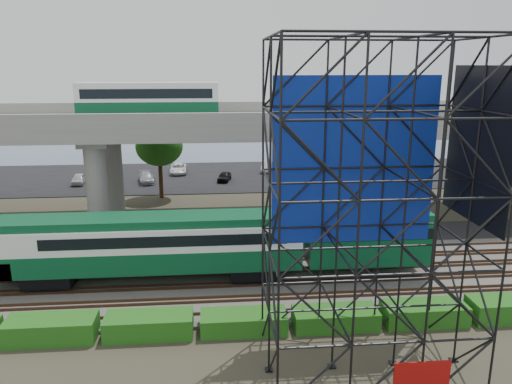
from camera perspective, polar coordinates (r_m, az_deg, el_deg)
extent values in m
plane|color=#474233|center=(31.63, -3.77, -11.73)|extent=(140.00, 140.00, 0.00)
cube|color=slate|center=(33.40, -3.86, -10.06)|extent=(90.00, 12.00, 0.20)
cube|color=black|center=(41.30, -4.14, -5.26)|extent=(90.00, 5.00, 0.08)
cube|color=black|center=(63.93, -4.53, 1.83)|extent=(90.00, 18.00, 0.08)
cube|color=#3F4E68|center=(85.54, -4.71, 5.01)|extent=(140.00, 40.00, 0.03)
cube|color=#472D1E|center=(29.08, -3.65, -13.59)|extent=(90.00, 0.08, 0.16)
cube|color=#472D1E|center=(30.36, -3.72, -12.31)|extent=(90.00, 0.08, 0.16)
cube|color=#472D1E|center=(30.86, -3.75, -11.85)|extent=(90.00, 0.08, 0.16)
cube|color=#472D1E|center=(32.16, -3.81, -10.72)|extent=(90.00, 0.08, 0.16)
cube|color=#472D1E|center=(32.67, -3.84, -10.30)|extent=(90.00, 0.08, 0.16)
cube|color=#472D1E|center=(33.98, -3.90, -9.29)|extent=(90.00, 0.08, 0.16)
cube|color=#472D1E|center=(34.49, -3.92, -8.91)|extent=(90.00, 0.08, 0.16)
cube|color=#472D1E|center=(35.82, -3.97, -8.00)|extent=(90.00, 0.08, 0.16)
cube|color=#472D1E|center=(36.34, -3.99, -7.67)|extent=(90.00, 0.08, 0.16)
cube|color=#472D1E|center=(37.68, -4.04, -6.85)|extent=(90.00, 0.08, 0.16)
cube|color=black|center=(34.72, -22.50, -8.93)|extent=(3.00, 2.20, 0.90)
cube|color=black|center=(33.20, -0.31, -8.84)|extent=(3.00, 2.20, 0.90)
cube|color=#0A4929|center=(32.91, -11.76, -7.21)|extent=(19.00, 3.00, 1.40)
cube|color=white|center=(32.41, -11.89, -4.83)|extent=(19.00, 3.00, 1.50)
cube|color=#0A4929|center=(32.10, -11.98, -3.14)|extent=(19.00, 2.60, 0.50)
cube|color=black|center=(32.29, -10.13, -4.72)|extent=(15.00, 3.06, 0.70)
cube|color=#0A4929|center=(33.83, 12.49, -4.84)|extent=(8.00, 3.00, 3.40)
cube|color=#9E9B93|center=(44.72, -4.47, 7.54)|extent=(80.00, 12.00, 1.20)
cube|color=#9E9B93|center=(38.88, -4.39, 8.22)|extent=(80.00, 0.50, 1.10)
cube|color=#9E9B93|center=(50.32, -4.58, 9.62)|extent=(80.00, 0.50, 1.10)
cylinder|color=#9E9B93|center=(43.15, -17.68, 0.43)|extent=(1.80, 1.80, 8.00)
cylinder|color=#9E9B93|center=(49.83, -16.00, 2.37)|extent=(1.80, 1.80, 8.00)
cube|color=#9E9B93|center=(45.83, -17.12, 5.98)|extent=(2.40, 9.00, 0.60)
cylinder|color=#9E9B93|center=(43.37, 9.04, 1.01)|extent=(1.80, 1.80, 8.00)
cylinder|color=#9E9B93|center=(50.03, 7.12, 2.87)|extent=(1.80, 1.80, 8.00)
cube|color=#9E9B93|center=(46.04, 8.17, 6.51)|extent=(2.40, 9.00, 0.60)
cylinder|color=#9E9B93|center=(56.60, 25.26, 2.94)|extent=(1.80, 1.80, 8.00)
cube|color=black|center=(44.94, -12.06, 8.52)|extent=(12.00, 2.50, 0.70)
cube|color=#0A4929|center=(44.87, -12.12, 9.54)|extent=(12.00, 2.50, 0.90)
cube|color=white|center=(44.79, -12.19, 10.94)|extent=(12.00, 2.50, 1.30)
cube|color=black|center=(44.79, -12.20, 11.00)|extent=(11.00, 2.56, 0.80)
cube|color=white|center=(44.75, -12.25, 11.96)|extent=(12.00, 2.40, 0.30)
cube|color=#0D2695|center=(24.88, 11.17, 3.44)|extent=(8.10, 0.08, 8.25)
cube|color=black|center=(23.65, 24.08, 4.85)|extent=(0.06, 5.40, 6.75)
cube|color=#A40D0B|center=(23.05, 18.38, -19.61)|extent=(2.40, 0.08, 1.60)
cube|color=black|center=(25.63, 12.09, -18.74)|extent=(9.36, 6.36, 0.08)
cube|color=#145212|center=(28.82, -22.35, -14.29)|extent=(4.60, 1.80, 1.20)
cube|color=#145212|center=(27.77, -12.12, -14.65)|extent=(4.60, 1.80, 1.15)
cube|color=#145212|center=(27.62, -1.42, -14.63)|extent=(4.60, 1.80, 1.03)
cube|color=#145212|center=(28.33, 9.04, -14.04)|extent=(4.60, 1.80, 1.01)
cube|color=#145212|center=(29.85, 18.65, -12.99)|extent=(4.60, 1.80, 1.12)
cube|color=#145212|center=(32.09, 27.04, -11.80)|extent=(4.60, 1.80, 1.20)
cylinder|color=#382314|center=(44.89, 13.92, -0.89)|extent=(0.44, 0.44, 4.80)
ellipsoid|color=#145212|center=(44.18, 14.17, 3.12)|extent=(4.94, 4.94, 4.18)
cylinder|color=#382314|center=(53.93, -10.84, 1.82)|extent=(0.44, 0.44, 4.80)
ellipsoid|color=#145212|center=(53.34, -11.01, 5.18)|extent=(4.94, 4.94, 4.18)
imported|color=black|center=(42.32, -22.70, -4.93)|extent=(4.92, 3.03, 1.27)
imported|color=#BBBBBB|center=(62.90, -19.61, 1.42)|extent=(1.64, 3.59, 1.20)
imported|color=#B7BABF|center=(67.08, -16.43, 2.45)|extent=(2.10, 3.95, 1.24)
imported|color=#929398|center=(61.38, -12.45, 1.62)|extent=(2.43, 4.39, 1.21)
imported|color=white|center=(65.90, -8.88, 2.66)|extent=(2.18, 4.48, 1.23)
imported|color=black|center=(60.88, -3.64, 1.79)|extent=(2.03, 3.52, 1.13)
imported|color=#A0A2A7|center=(66.13, 1.22, 2.88)|extent=(2.00, 3.94, 1.24)
imported|color=silver|center=(61.79, 5.08, 2.03)|extent=(2.28, 4.63, 1.29)
imported|color=#97999E|center=(67.79, 9.10, 2.94)|extent=(2.11, 4.14, 1.12)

